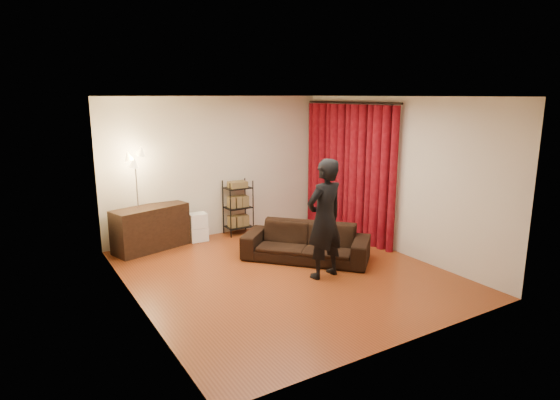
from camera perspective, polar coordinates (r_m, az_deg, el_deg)
floor at (r=7.41m, az=0.55°, el=-8.86°), size 5.00×5.00×0.00m
ceiling at (r=6.89m, az=0.60°, el=12.52°), size 5.00×5.00×0.00m
wall_back at (r=9.21m, az=-7.66°, el=4.03°), size 5.00×0.00×5.00m
wall_front at (r=5.13m, az=15.46°, el=-3.31°), size 5.00×0.00×5.00m
wall_left at (r=6.17m, az=-17.50°, el=-0.75°), size 0.00×5.00×5.00m
wall_right at (r=8.41m, az=13.74°, el=2.95°), size 0.00×5.00×5.00m
curtain_rod at (r=9.06m, az=8.60°, el=11.67°), size 0.04×2.65×0.04m
curtain at (r=9.16m, az=8.23°, el=3.49°), size 0.22×2.65×2.55m
sofa at (r=7.89m, az=3.18°, el=-5.17°), size 2.01×2.08×0.61m
person at (r=7.02m, az=5.46°, el=-2.31°), size 0.72×0.52×1.82m
media_cabinet at (r=8.69m, az=-15.47°, el=-3.32°), size 1.43×0.85×0.78m
storage_boxes at (r=9.01m, az=-9.91°, el=-3.27°), size 0.34×0.28×0.55m
wire_shelf at (r=9.30m, az=-5.13°, el=-0.90°), size 0.56×0.45×1.08m
floor_lamp at (r=8.44m, az=-16.95°, el=-0.34°), size 0.33×0.33×1.80m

